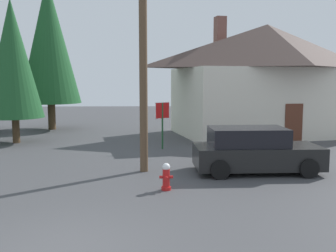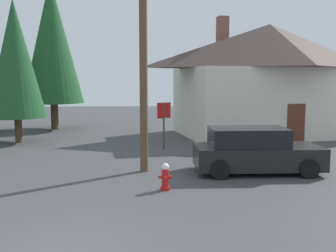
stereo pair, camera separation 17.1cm
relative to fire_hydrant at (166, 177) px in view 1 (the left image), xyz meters
name	(u,v)px [view 1 (the left image)]	position (x,y,z in m)	size (l,w,h in m)	color
fire_hydrant	(166,177)	(0.00, 0.00, 0.00)	(0.40, 0.35, 0.80)	red
utility_pole	(143,21)	(-0.72, 2.34, 4.78)	(1.60, 0.28, 9.99)	brown
stop_sign_far	(162,116)	(0.01, 6.70, 1.17)	(0.66, 0.41, 2.19)	#1E4C28
house	(266,78)	(6.17, 11.40, 2.94)	(11.89, 8.70, 6.92)	silver
parked_car	(254,151)	(3.13, 2.10, 0.36)	(4.37, 2.13, 1.57)	black
pine_tree_tall_left	(49,41)	(-7.10, 14.05, 5.27)	(3.85, 3.85, 9.62)	#4C3823
pine_tree_short_left	(13,59)	(-7.48, 8.69, 3.88)	(2.90, 2.90, 7.26)	#4C3823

